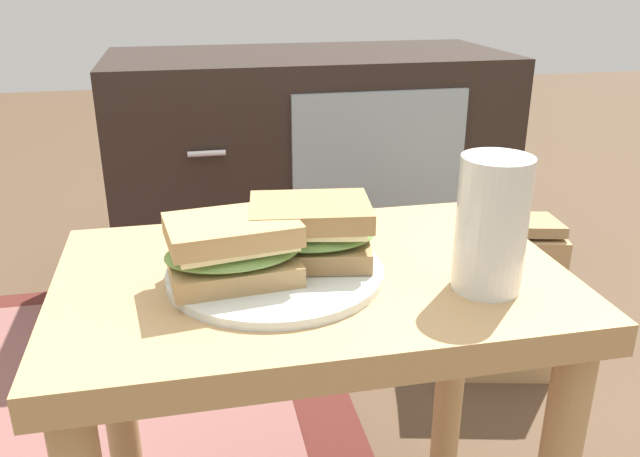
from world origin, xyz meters
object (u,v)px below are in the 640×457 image
at_px(tv_cabinet, 309,168).
at_px(beer_glass, 491,226).
at_px(sandwich_front, 233,249).
at_px(sandwich_back, 313,231).
at_px(plate, 275,272).
at_px(paper_bag, 496,295).

relative_size(tv_cabinet, beer_glass, 6.73).
relative_size(tv_cabinet, sandwich_front, 6.38).
bearing_deg(sandwich_back, plate, -161.37).
bearing_deg(plate, beer_glass, -18.51).
distance_m(plate, paper_bag, 0.73).
distance_m(tv_cabinet, sandwich_back, 0.98).
bearing_deg(sandwich_back, paper_bag, 42.45).
relative_size(sandwich_front, beer_glass, 1.06).
bearing_deg(beer_glass, sandwich_back, 152.67).
bearing_deg(sandwich_front, sandwich_back, 18.63).
bearing_deg(beer_glass, paper_bag, 60.13).
height_order(plate, sandwich_back, sandwich_back).
bearing_deg(tv_cabinet, plate, -103.08).
bearing_deg(tv_cabinet, sandwich_front, -105.40).
xyz_separation_m(tv_cabinet, paper_bag, (0.28, -0.52, -0.13)).
distance_m(plate, sandwich_back, 0.06).
relative_size(plate, sandwich_back, 1.51).
bearing_deg(plate, tv_cabinet, 76.92).
relative_size(sandwich_front, paper_bag, 0.46).
distance_m(tv_cabinet, plate, 0.99).
relative_size(tv_cabinet, sandwich_back, 6.15).
distance_m(tv_cabinet, paper_bag, 0.60).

